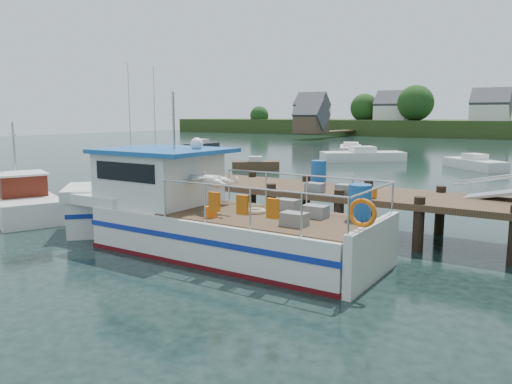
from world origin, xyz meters
The scene contains 9 objects.
ground_plane centered at (0.00, 0.00, 0.00)m, with size 160.00×160.00×0.00m, color black.
dock centered at (6.51, 0.01, 2.24)m, with size 16.60×3.00×4.78m.
lobster_boat centered at (-1.15, -4.57, 0.99)m, with size 11.51×3.48×5.47m.
work_boat centered at (-10.29, -4.50, 0.58)m, with size 6.77×4.17×3.64m.
moored_rowboat centered at (-11.27, 14.19, 0.36)m, with size 3.33×2.95×0.97m.
moored_a centered at (-7.23, 24.64, 0.47)m, with size 6.80×6.19×1.27m.
moored_b centered at (1.88, 23.09, 0.42)m, with size 4.96×4.80×1.14m.
moored_d centered at (-11.88, 33.34, 0.40)m, with size 4.42×6.66×1.07m.
moored_e centered at (-26.89, 27.28, 0.47)m, with size 1.73×4.62×1.26m.
Camera 1 is at (8.26, -15.72, 3.94)m, focal length 35.00 mm.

